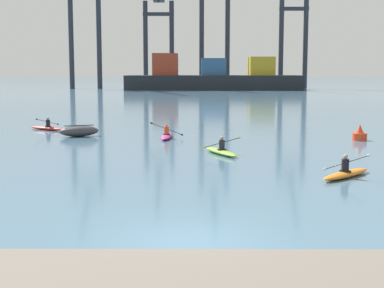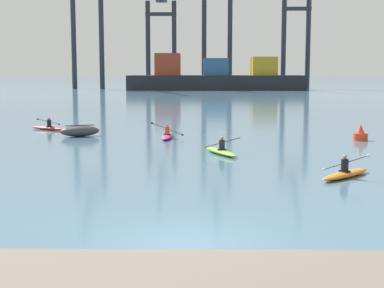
# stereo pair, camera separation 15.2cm
# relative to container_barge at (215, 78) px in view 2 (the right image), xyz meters

# --- Properties ---
(ground_plane) EXTENTS (800.00, 800.00, 0.00)m
(ground_plane) POSITION_rel_container_barge_xyz_m (-4.00, -118.56, -2.74)
(ground_plane) COLOR #476B84
(container_barge) EXTENTS (40.15, 11.52, 8.31)m
(container_barge) POSITION_rel_container_barge_xyz_m (0.00, 0.00, 0.00)
(container_barge) COLOR #1E2328
(container_barge) RESTS_ON ground
(gantry_crane_west) EXTENTS (7.97, 16.70, 35.93)m
(gantry_crane_west) POSITION_rel_container_barge_xyz_m (-30.70, 6.77, 15.08)
(gantry_crane_west) COLOR #232833
(gantry_crane_west) RESTS_ON ground
(gantry_crane_west_mid) EXTENTS (7.94, 16.03, 31.12)m
(gantry_crane_west_mid) POSITION_rel_container_barge_xyz_m (-13.42, 15.37, 12.61)
(gantry_crane_west_mid) COLOR #232833
(gantry_crane_west_mid) RESTS_ON ground
(gantry_crane_east_mid) EXTENTS (7.70, 16.31, 35.62)m
(gantry_crane_east_mid) POSITION_rel_container_barge_xyz_m (0.86, 12.49, 15.26)
(gantry_crane_east_mid) COLOR #232833
(gantry_crane_east_mid) RESTS_ON ground
(gantry_crane_east) EXTENTS (7.21, 16.01, 33.02)m
(gantry_crane_east) POSITION_rel_container_barge_xyz_m (20.23, 9.71, 13.17)
(gantry_crane_east) COLOR #232833
(gantry_crane_east) RESTS_ON ground
(capsized_dinghy) EXTENTS (2.82, 2.02, 0.76)m
(capsized_dinghy) POSITION_rel_container_barge_xyz_m (-11.55, -95.13, -2.38)
(capsized_dinghy) COLOR #38383D
(capsized_dinghy) RESTS_ON ground
(channel_buoy) EXTENTS (0.90, 0.90, 1.00)m
(channel_buoy) POSITION_rel_container_barge_xyz_m (6.45, -97.11, -2.38)
(channel_buoy) COLOR red
(channel_buoy) RESTS_ON ground
(kayak_orange) EXTENTS (2.78, 2.88, 1.09)m
(kayak_orange) POSITION_rel_container_barge_xyz_m (2.33, -109.64, -2.56)
(kayak_orange) COLOR orange
(kayak_orange) RESTS_ON ground
(kayak_lime) EXTENTS (2.09, 3.36, 0.95)m
(kayak_lime) POSITION_rel_container_barge_xyz_m (-2.49, -103.22, -2.56)
(kayak_lime) COLOR #7ABC2D
(kayak_lime) RESTS_ON ground
(kayak_magenta) EXTENTS (2.17, 3.42, 1.06)m
(kayak_magenta) POSITION_rel_container_barge_xyz_m (-5.69, -96.12, -2.56)
(kayak_magenta) COLOR #C13384
(kayak_magenta) RESTS_ON ground
(kayak_red) EXTENTS (3.18, 2.35, 0.95)m
(kayak_red) POSITION_rel_container_barge_xyz_m (-14.74, -91.00, -2.56)
(kayak_red) COLOR red
(kayak_red) RESTS_ON ground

